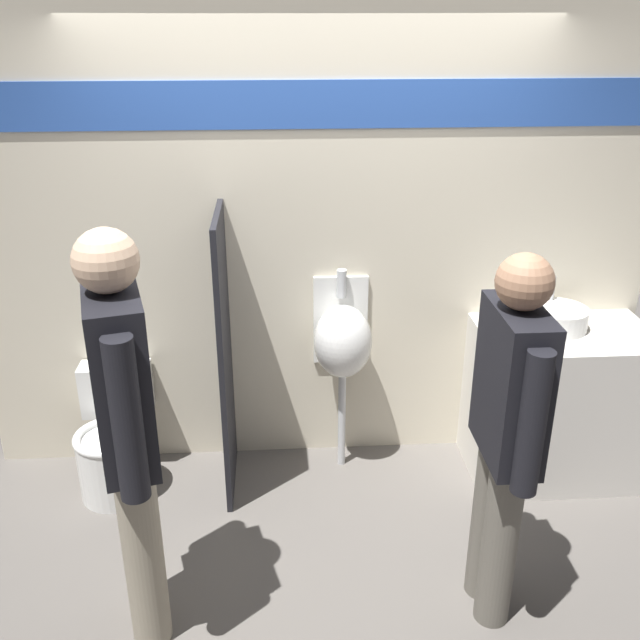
{
  "coord_description": "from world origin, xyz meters",
  "views": [
    {
      "loc": [
        -0.22,
        -3.17,
        2.52
      ],
      "look_at": [
        0.0,
        0.17,
        1.05
      ],
      "focal_mm": 40.0,
      "sensor_mm": 36.0,
      "label": 1
    }
  ],
  "objects_px": {
    "sink_basin": "(557,318)",
    "toilet": "(114,444)",
    "person_in_vest": "(127,429)",
    "urinal_near_counter": "(343,341)",
    "cell_phone": "(524,342)",
    "person_with_lanyard": "(506,430)"
  },
  "relations": [
    {
      "from": "sink_basin",
      "to": "toilet",
      "type": "bearing_deg",
      "value": -178.57
    },
    {
      "from": "sink_basin",
      "to": "person_in_vest",
      "type": "bearing_deg",
      "value": -153.38
    },
    {
      "from": "toilet",
      "to": "person_in_vest",
      "type": "relative_size",
      "value": 0.45
    },
    {
      "from": "sink_basin",
      "to": "urinal_near_counter",
      "type": "relative_size",
      "value": 0.28
    },
    {
      "from": "toilet",
      "to": "person_in_vest",
      "type": "xyz_separation_m",
      "value": [
        0.33,
        -1.01,
        0.72
      ]
    },
    {
      "from": "cell_phone",
      "to": "person_in_vest",
      "type": "relative_size",
      "value": 0.08
    },
    {
      "from": "person_in_vest",
      "to": "sink_basin",
      "type": "bearing_deg",
      "value": -77.78
    },
    {
      "from": "urinal_near_counter",
      "to": "person_in_vest",
      "type": "height_order",
      "value": "person_in_vest"
    },
    {
      "from": "sink_basin",
      "to": "person_with_lanyard",
      "type": "xyz_separation_m",
      "value": [
        -0.61,
        -1.07,
        -0.02
      ]
    },
    {
      "from": "urinal_near_counter",
      "to": "person_with_lanyard",
      "type": "bearing_deg",
      "value": -63.89
    },
    {
      "from": "toilet",
      "to": "urinal_near_counter",
      "type": "bearing_deg",
      "value": 6.43
    },
    {
      "from": "cell_phone",
      "to": "urinal_near_counter",
      "type": "relative_size",
      "value": 0.12
    },
    {
      "from": "sink_basin",
      "to": "cell_phone",
      "type": "height_order",
      "value": "sink_basin"
    },
    {
      "from": "cell_phone",
      "to": "person_in_vest",
      "type": "bearing_deg",
      "value": -154.9
    },
    {
      "from": "person_in_vest",
      "to": "toilet",
      "type": "bearing_deg",
      "value": 3.76
    },
    {
      "from": "sink_basin",
      "to": "toilet",
      "type": "xyz_separation_m",
      "value": [
        -2.47,
        -0.06,
        -0.67
      ]
    },
    {
      "from": "person_in_vest",
      "to": "urinal_near_counter",
      "type": "bearing_deg",
      "value": -54.19
    },
    {
      "from": "urinal_near_counter",
      "to": "toilet",
      "type": "xyz_separation_m",
      "value": [
        -1.3,
        -0.15,
        -0.53
      ]
    },
    {
      "from": "person_in_vest",
      "to": "person_with_lanyard",
      "type": "relative_size",
      "value": 1.08
    },
    {
      "from": "person_with_lanyard",
      "to": "urinal_near_counter",
      "type": "bearing_deg",
      "value": 25.91
    },
    {
      "from": "cell_phone",
      "to": "person_in_vest",
      "type": "height_order",
      "value": "person_in_vest"
    },
    {
      "from": "cell_phone",
      "to": "urinal_near_counter",
      "type": "height_order",
      "value": "urinal_near_counter"
    }
  ]
}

